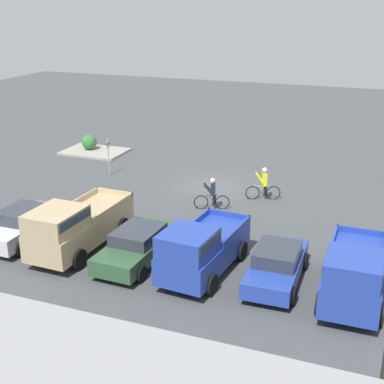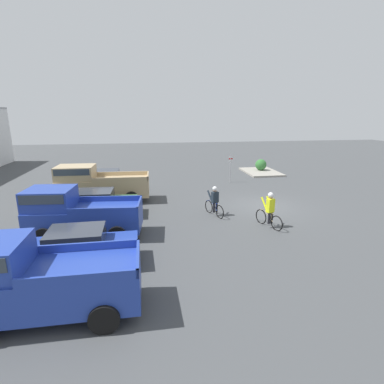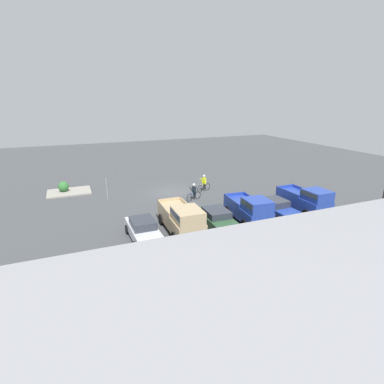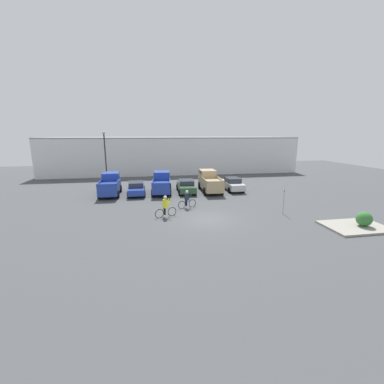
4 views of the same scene
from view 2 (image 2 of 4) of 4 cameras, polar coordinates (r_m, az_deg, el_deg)
name	(u,v)px [view 2 (image 2 of 4)]	position (r m, az deg, el deg)	size (l,w,h in m)	color
ground_plane	(264,206)	(18.65, 13.54, -2.62)	(80.00, 80.00, 0.00)	#424447
pickup_truck_0	(33,278)	(9.39, -27.97, -14.32)	(2.17, 4.90, 2.30)	#233D9E
sedan_0	(77,248)	(11.86, -21.02, -9.88)	(1.98, 4.39, 1.42)	#233D9E
pickup_truck_1	(76,212)	(14.42, -21.25, -3.60)	(2.47, 5.06, 2.27)	#233D9E
sedan_1	(93,203)	(17.08, -18.28, -2.08)	(2.12, 4.73, 1.42)	#2D5133
pickup_truck_2	(97,183)	(19.68, -17.67, 1.62)	(2.30, 5.62, 2.32)	tan
sedan_2	(105,180)	(22.44, -16.16, 2.15)	(1.90, 4.35, 1.51)	silver
cyclist_0	(214,201)	(16.34, 4.30, -1.66)	(1.73, 0.70, 1.67)	black
cyclist_1	(270,209)	(15.12, 14.57, -3.22)	(1.77, 0.71, 1.79)	black
fire_lane_sign	(231,166)	(24.24, 7.35, 4.99)	(0.08, 0.30, 2.24)	#9E9EA3
curb_island	(261,172)	(28.92, 13.00, 3.75)	(4.25, 2.99, 0.15)	gray
shrub	(261,165)	(29.32, 12.98, 5.09)	(1.05, 1.05, 1.05)	#337033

